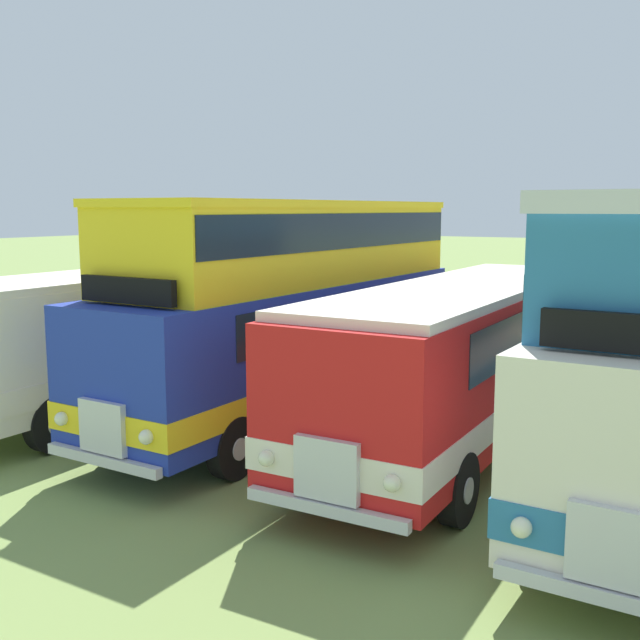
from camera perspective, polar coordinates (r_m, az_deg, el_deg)
The scene contains 3 objects.
bus_first_in_row at distance 17.57m, azimuth -12.29°, elevation -0.14°, with size 2.68×11.30×2.99m.
bus_second_in_row at distance 15.39m, azimuth -1.88°, elevation 1.53°, with size 2.74×10.36×4.49m.
bus_third_in_row at distance 14.01m, azimuth 11.09°, elevation -2.28°, with size 2.71×10.50×2.99m.
Camera 1 is at (-2.75, -12.95, 4.33)m, focal length 42.02 mm.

